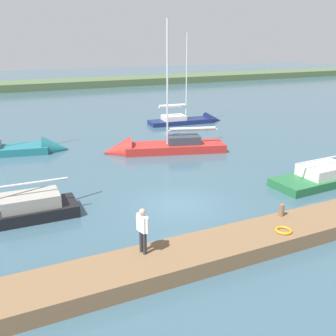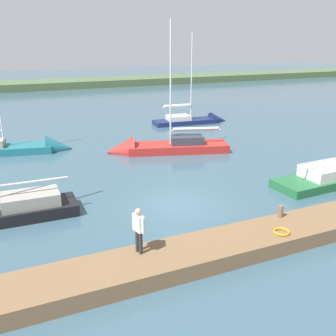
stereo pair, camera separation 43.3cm
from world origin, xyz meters
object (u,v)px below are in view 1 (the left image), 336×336
sailboat_behind_pier (191,122)px  sailboat_inner_slip (13,151)px  mooring_post_far (281,210)px  person_on_dock (143,228)px  life_ring_buoy (283,230)px  sailboat_far_left (155,149)px

sailboat_behind_pier → sailboat_inner_slip: sailboat_inner_slip is taller
mooring_post_far → person_on_dock: (6.46, 0.26, 0.72)m
life_ring_buoy → sailboat_inner_slip: sailboat_inner_slip is taller
sailboat_behind_pier → person_on_dock: bearing=-117.9°
mooring_post_far → person_on_dock: bearing=2.3°
mooring_post_far → sailboat_behind_pier: (-7.42, -21.47, -0.77)m
life_ring_buoy → sailboat_behind_pier: sailboat_behind_pier is taller
sailboat_inner_slip → person_on_dock: 18.03m
person_on_dock → sailboat_behind_pier: bearing=-135.9°
mooring_post_far → life_ring_buoy: (0.89, 1.17, -0.21)m
life_ring_buoy → sailboat_inner_slip: size_ratio=0.07×
sailboat_behind_pier → sailboat_far_left: (7.46, 8.05, 0.08)m
mooring_post_far → sailboat_behind_pier: size_ratio=0.06×
life_ring_buoy → sailboat_behind_pier: (-8.31, -22.64, -0.55)m
mooring_post_far → life_ring_buoy: 1.49m
mooring_post_far → sailboat_inner_slip: (9.43, -17.47, -0.72)m
mooring_post_far → person_on_dock: size_ratio=0.31×
sailboat_behind_pier → sailboat_inner_slip: bearing=-162.0°
mooring_post_far → sailboat_inner_slip: size_ratio=0.05×
sailboat_inner_slip → life_ring_buoy: bearing=-54.3°
mooring_post_far → sailboat_far_left: sailboat_far_left is taller
sailboat_behind_pier → life_ring_buoy: bearing=-105.5°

